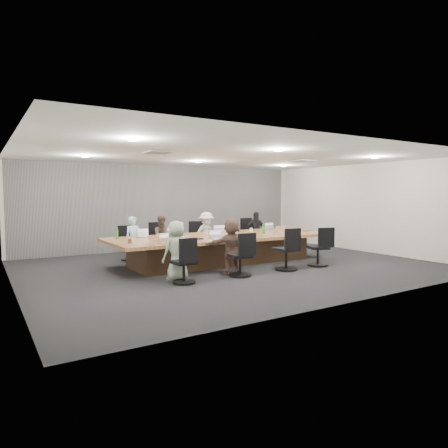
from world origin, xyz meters
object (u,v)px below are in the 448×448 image
laptop_0 (141,236)px  person_5 (232,246)px  person_2 (206,234)px  canvas_bag (280,228)px  chair_7 (318,251)px  chair_5 (240,259)px  chair_2 (201,241)px  bottle_green_left (117,234)px  laptop_3 (266,229)px  laptop_1 (171,235)px  chair_3 (249,236)px  snack_packet (305,231)px  chair_0 (129,247)px  bottle_clear (176,234)px  stapler (231,235)px  chair_6 (286,253)px  chair_4 (184,266)px  mug_brown (130,241)px  laptop_2 (216,232)px  chair_1 (158,243)px  conference_table (222,248)px  laptop_4 (166,243)px  person_0 (134,239)px  person_1 (163,238)px  person_3 (256,231)px  bottle_green_right (264,229)px  person_4 (176,251)px

laptop_0 → person_5: size_ratio=0.22×
person_2 → canvas_bag: 2.27m
chair_7 → chair_5: bearing=-160.8°
chair_2 → bottle_green_left: (-2.93, -1.10, 0.46)m
laptop_3 → canvas_bag: 0.50m
laptop_0 → laptop_1: 0.85m
chair_3 → laptop_0: size_ratio=3.03×
snack_packet → chair_0: bearing=156.1°
laptop_1 → bottle_clear: size_ratio=1.55×
stapler → chair_0: bearing=145.3°
chair_6 → bottle_clear: 2.72m
chair_4 → mug_brown: (-0.68, 1.34, 0.42)m
chair_2 → person_2: size_ratio=0.62×
chair_5 → bottle_clear: 1.84m
chair_6 → laptop_2: size_ratio=2.54×
chair_1 → conference_table: bearing=115.7°
chair_5 → laptop_2: (0.85, 2.50, 0.36)m
laptop_4 → mug_brown: 0.81m
chair_4 → laptop_4: bearing=87.2°
person_0 → person_1: (0.85, 0.00, -0.00)m
chair_4 → person_3: person_3 is taller
mug_brown → laptop_4: bearing=-32.8°
chair_4 → person_5: size_ratio=0.56×
person_1 → laptop_2: (1.41, -0.55, 0.13)m
person_1 → bottle_clear: size_ratio=5.50×
chair_6 → laptop_1: size_ratio=2.43×
person_3 → bottle_green_right: bearing=-105.0°
laptop_1 → person_5: person_5 is taller
chair_0 → chair_4: (0.01, -3.40, 0.00)m
laptop_3 → person_3: bearing=-95.3°
chair_6 → laptop_2: (-0.50, 2.50, 0.32)m
canvas_bag → person_1: bearing=163.7°
chair_2 → laptop_2: 0.96m
bottle_green_left → bottle_clear: 1.44m
person_1 → bottle_clear: 1.52m
chair_6 → laptop_4: 2.91m
chair_4 → person_3: bearing=34.0°
chair_4 → chair_5: size_ratio=0.95×
person_4 → bottle_green_right: 3.36m
laptop_1 → person_4: person_4 is taller
chair_1 → person_3: person_3 is taller
chair_3 → laptop_1: (-3.23, -0.90, 0.31)m
chair_2 → chair_5: bearing=93.9°
laptop_2 → person_4: size_ratio=0.26×
person_4 → bottle_clear: 1.36m
person_1 → person_4: bearing=-105.9°
person_2 → laptop_4: (-2.25, -2.15, 0.10)m
laptop_1 → person_5: (0.56, -2.15, -0.10)m
laptop_0 → laptop_4: same height
person_5 → bottle_green_left: 2.86m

